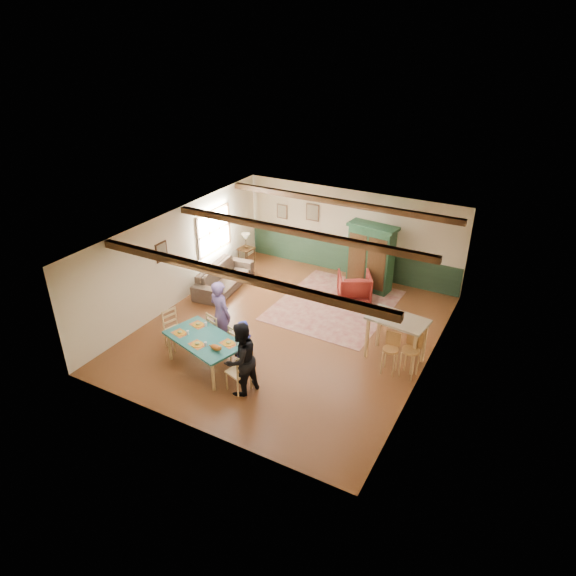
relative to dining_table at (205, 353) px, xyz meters
The scene contains 35 objects.
floor 2.47m from the dining_table, 66.82° to the left, with size 8.00×8.00×0.00m, color #582F18.
wall_back 6.39m from the dining_table, 81.26° to the left, with size 7.00×0.02×2.70m, color beige.
wall_left 3.52m from the dining_table, 138.57° to the left, with size 0.02×8.00×2.70m, color beige.
wall_right 5.08m from the dining_table, 26.69° to the left, with size 0.02×8.00×2.70m, color beige.
ceiling 3.36m from the dining_table, 66.82° to the left, with size 7.00×8.00×0.02m, color silver.
wainscot_back 6.30m from the dining_table, 81.23° to the left, with size 6.95×0.03×0.90m, color #1E3825.
ceiling_beam_front 2.42m from the dining_table, ahead, with size 6.95×0.16×0.16m, color #311D0D.
ceiling_beam_mid 3.59m from the dining_table, 70.03° to the left, with size 6.95×0.16×0.16m, color #311D0D.
ceiling_beam_back 5.78m from the dining_table, 79.62° to the left, with size 6.95×0.16×0.16m, color #311D0D.
window_left 4.82m from the dining_table, 122.49° to the left, with size 0.06×1.60×1.30m, color white, non-canonical shape.
picture_left_wall 3.30m from the dining_table, 146.81° to the left, with size 0.04×0.42×0.52m, color gray, non-canonical shape.
picture_back_a 6.38m from the dining_table, 93.13° to the left, with size 0.45×0.04×0.55m, color gray, non-canonical shape.
picture_back_b 6.50m from the dining_table, 103.05° to the left, with size 0.38×0.04×0.48m, color gray, non-canonical shape.
dining_table is the anchor object (origin of this frame).
dining_chair_far_left 0.85m from the dining_table, 103.01° to the left, with size 0.43×0.45×0.97m, color tan, non-canonical shape.
dining_chair_far_right 0.85m from the dining_table, 44.90° to the left, with size 0.43×0.45×0.97m, color tan, non-canonical shape.
dining_chair_end_left 1.18m from the dining_table, 163.96° to the left, with size 0.43×0.45×0.97m, color tan, non-canonical shape.
dining_chair_end_right 1.18m from the dining_table, 16.04° to the right, with size 0.43×0.45×0.97m, color tan, non-canonical shape.
person_man 1.04m from the dining_table, 100.52° to the left, with size 0.64×0.42×1.77m, color slate.
person_woman 1.36m from the dining_table, 16.04° to the right, with size 0.82×0.64×1.69m, color black.
person_child 0.92m from the dining_table, 47.39° to the left, with size 0.50×0.33×1.03m, color #2A32A8.
cat 0.74m from the dining_table, 26.35° to the right, with size 0.37×0.14×0.18m, color #CD6724, non-canonical shape.
place_setting_near_left 0.76m from the dining_table, behind, with size 0.41×0.31×0.11m, color orange, non-canonical shape.
place_setting_near_center 0.52m from the dining_table, 84.24° to the right, with size 0.41×0.31×0.11m, color orange, non-canonical shape.
place_setting_far_left 0.76m from the dining_table, 139.52° to the left, with size 0.41×0.31×0.11m, color orange, non-canonical shape.
place_setting_far_right 0.76m from the dining_table, ahead, with size 0.41×0.31×0.11m, color orange, non-canonical shape.
area_rug 4.34m from the dining_table, 70.54° to the left, with size 3.01×3.58×0.01m, color #C2A88C.
armoire 5.86m from the dining_table, 70.85° to the left, with size 1.43×0.57×2.02m, color #163923.
armchair 4.96m from the dining_table, 68.87° to the left, with size 0.89×0.92×0.83m, color #4E100F.
sofa 3.99m from the dining_table, 118.81° to the left, with size 2.34×0.91×0.68m, color #433429.
end_table 5.73m from the dining_table, 113.24° to the left, with size 0.45×0.45×0.55m, color #311D0D, non-canonical shape.
table_lamp 5.74m from the dining_table, 113.24° to the left, with size 0.28×0.28×0.50m, color beige, non-canonical shape.
counter_table 4.42m from the dining_table, 32.31° to the left, with size 1.34×0.78×1.12m, color beige, non-canonical shape.
bar_stool_left 4.20m from the dining_table, 25.59° to the left, with size 0.35×0.39×0.99m, color #BB8648, non-canonical shape.
bar_stool_right 4.62m from the dining_table, 24.19° to the left, with size 0.39×0.43×1.11m, color #BB8648, non-canonical shape.
Camera 1 is at (5.36, -9.87, 7.12)m, focal length 32.00 mm.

